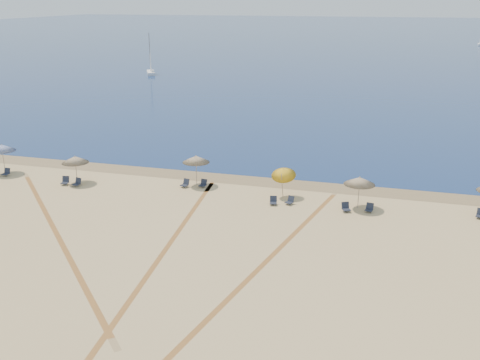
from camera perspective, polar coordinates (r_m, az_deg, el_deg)
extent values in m
plane|color=tan|center=(26.65, -12.03, -16.03)|extent=(160.00, 160.00, 0.00)
plane|color=#0C2151|center=(244.91, 13.34, 14.56)|extent=(500.00, 500.00, 0.00)
plane|color=olive|center=(46.99, 1.30, 0.00)|extent=(500.00, 500.00, 0.00)
cylinder|color=gray|center=(52.79, -23.31, 1.94)|extent=(0.05, 0.05, 2.47)
cone|color=white|center=(52.52, -23.46, 3.08)|extent=(2.35, 2.35, 0.55)
sphere|color=gray|center=(52.44, -23.50, 3.39)|extent=(0.08, 0.08, 0.08)
cylinder|color=gray|center=(47.99, -16.62, 0.97)|extent=(0.05, 0.05, 2.19)
cone|color=beige|center=(47.73, -16.72, 2.05)|extent=(2.24, 2.24, 0.55)
sphere|color=gray|center=(47.65, -16.76, 2.40)|extent=(0.08, 0.08, 0.08)
cylinder|color=gray|center=(45.58, -4.55, 0.92)|extent=(0.05, 0.05, 2.39)
cone|color=beige|center=(45.27, -4.58, 2.18)|extent=(2.26, 2.26, 0.55)
sphere|color=gray|center=(45.19, -4.59, 2.54)|extent=(0.08, 0.08, 0.08)
cylinder|color=gray|center=(42.47, 4.40, -0.57)|extent=(0.05, 0.92, 2.17)
cone|color=gold|center=(42.53, 4.53, 0.78)|extent=(1.90, 1.97, 1.22)
sphere|color=gray|center=(42.44, 4.54, 1.17)|extent=(0.08, 0.08, 0.08)
cylinder|color=gray|center=(41.43, 12.20, -1.37)|extent=(0.05, 0.05, 2.27)
cone|color=beige|center=(41.11, 12.29, -0.08)|extent=(2.30, 2.30, 0.55)
sphere|color=gray|center=(41.02, 12.32, 0.32)|extent=(0.08, 0.08, 0.08)
cube|color=black|center=(52.18, -23.12, 0.57)|extent=(0.56, 0.56, 0.05)
cube|color=black|center=(52.32, -22.98, 0.91)|extent=(0.55, 0.21, 0.49)
cylinder|color=#A5A5AD|center=(52.19, -23.43, 0.43)|extent=(0.02, 0.02, 0.18)
cylinder|color=#A5A5AD|center=(51.93, -23.05, 0.39)|extent=(0.02, 0.02, 0.18)
cube|color=black|center=(47.98, -17.71, -0.28)|extent=(0.66, 0.66, 0.05)
cube|color=black|center=(48.15, -17.61, 0.10)|extent=(0.60, 0.31, 0.51)
cylinder|color=#A5A5AD|center=(47.94, -18.08, -0.46)|extent=(0.02, 0.02, 0.19)
cylinder|color=#A5A5AD|center=(47.76, -17.58, -0.47)|extent=(0.02, 0.02, 0.19)
cube|color=black|center=(47.35, -16.62, -0.43)|extent=(0.66, 0.66, 0.05)
cube|color=black|center=(47.46, -16.41, -0.06)|extent=(0.58, 0.32, 0.49)
cylinder|color=#A5A5AD|center=(47.37, -16.92, -0.57)|extent=(0.02, 0.02, 0.18)
cylinder|color=#A5A5AD|center=(47.07, -16.54, -0.65)|extent=(0.02, 0.02, 0.18)
cube|color=black|center=(45.38, -5.79, -0.54)|extent=(0.69, 0.69, 0.05)
cube|color=black|center=(45.51, -5.59, -0.16)|extent=(0.59, 0.36, 0.49)
cylinder|color=#A5A5AD|center=(45.37, -6.10, -0.68)|extent=(0.02, 0.02, 0.18)
cylinder|color=#A5A5AD|center=(45.11, -5.66, -0.78)|extent=(0.02, 0.02, 0.18)
cube|color=black|center=(45.25, -3.90, -0.56)|extent=(0.60, 0.60, 0.05)
cube|color=black|center=(45.39, -3.76, -0.19)|extent=(0.55, 0.27, 0.47)
cylinder|color=#A5A5AD|center=(45.20, -4.22, -0.70)|extent=(0.02, 0.02, 0.17)
cylinder|color=#A5A5AD|center=(45.02, -3.74, -0.77)|extent=(0.02, 0.02, 0.17)
cube|color=black|center=(41.44, 3.47, -2.38)|extent=(0.61, 0.61, 0.05)
cube|color=black|center=(41.60, 3.48, -1.96)|extent=(0.55, 0.29, 0.47)
cylinder|color=#A5A5AD|center=(41.30, 3.12, -2.58)|extent=(0.02, 0.02, 0.17)
cylinder|color=#A5A5AD|center=(41.29, 3.70, -2.59)|extent=(0.02, 0.02, 0.17)
cube|color=black|center=(41.62, 5.10, -2.33)|extent=(0.68, 0.68, 0.05)
cube|color=black|center=(41.74, 5.31, -1.95)|extent=(0.55, 0.38, 0.46)
cylinder|color=#A5A5AD|center=(41.59, 4.82, -2.46)|extent=(0.02, 0.02, 0.17)
cylinder|color=#A5A5AD|center=(41.37, 5.29, -2.59)|extent=(0.02, 0.02, 0.17)
cube|color=black|center=(40.81, 10.96, -3.03)|extent=(0.73, 0.73, 0.05)
cube|color=black|center=(40.96, 10.86, -2.58)|extent=(0.58, 0.41, 0.49)
cylinder|color=#A5A5AD|center=(40.58, 10.64, -3.27)|extent=(0.02, 0.02, 0.18)
cylinder|color=#A5A5AD|center=(40.73, 11.22, -3.22)|extent=(0.02, 0.02, 0.18)
cube|color=black|center=(41.08, 13.21, -3.05)|extent=(0.62, 0.62, 0.05)
cube|color=black|center=(41.24, 13.32, -2.63)|extent=(0.56, 0.29, 0.47)
cylinder|color=#A5A5AD|center=(40.98, 12.90, -3.21)|extent=(0.02, 0.02, 0.17)
cylinder|color=#A5A5AD|center=(40.90, 13.48, -3.30)|extent=(0.02, 0.02, 0.17)
cube|color=black|center=(42.44, 23.63, -3.45)|extent=(0.68, 0.68, 0.05)
cylinder|color=#A5A5AD|center=(42.30, 23.35, -3.62)|extent=(0.02, 0.02, 0.18)
cube|color=white|center=(113.97, -9.24, 10.92)|extent=(3.68, 5.45, 0.59)
cylinder|color=gray|center=(113.54, -9.34, 12.84)|extent=(0.12, 0.12, 7.88)
cube|color=white|center=(197.10, 23.60, 12.76)|extent=(1.35, 4.38, 0.47)
plane|color=tan|center=(34.39, -7.90, -7.40)|extent=(30.51, 30.51, 0.00)
plane|color=tan|center=(35.33, -7.35, -6.64)|extent=(30.51, 30.51, 0.00)
plane|color=tan|center=(32.09, 1.93, -9.22)|extent=(33.03, 33.03, 0.00)
plane|color=tan|center=(32.98, 2.75, -8.42)|extent=(33.03, 33.03, 0.00)
plane|color=tan|center=(38.16, -18.37, -5.51)|extent=(39.58, 39.58, 0.00)
plane|color=tan|center=(39.17, -18.66, -4.92)|extent=(39.58, 39.58, 0.00)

